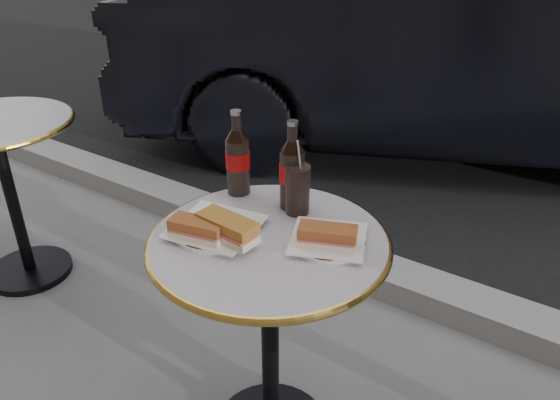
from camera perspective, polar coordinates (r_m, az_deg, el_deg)
The scene contains 13 objects.
asphalt_road at distance 6.17m, azimuth 27.12°, elevation 11.54°, with size 40.00×8.00×0.00m, color black.
curb at distance 2.43m, azimuth 11.33°, elevation -8.08°, with size 40.00×0.20×0.12m, color gray.
bistro_table at distance 1.61m, azimuth -1.03°, elevation -15.09°, with size 0.62×0.62×0.73m, color #BAB2C4, non-canonical shape.
bistro_table_second at distance 2.58m, azimuth -26.15°, elevation -0.20°, with size 0.62×0.62×0.73m, color #BAB2C4, non-canonical shape.
plate_left at distance 1.42m, azimuth -6.74°, elevation -3.03°, with size 0.22×0.22×0.01m, color white.
plate_right at distance 1.37m, azimuth 5.05°, elevation -4.28°, with size 0.19×0.19×0.01m, color white.
sandwich_left_a at distance 1.36m, azimuth -8.62°, elevation -3.14°, with size 0.14×0.06×0.05m, color brown.
sandwich_left_b at distance 1.35m, azimuth -5.51°, elevation -3.04°, with size 0.16×0.07×0.06m, color #A36A29.
sandwich_right at distance 1.33m, azimuth 4.97°, elevation -3.91°, with size 0.14×0.07×0.05m, color brown.
cola_bottle_left at distance 1.55m, azimuth -4.47°, elevation 4.96°, with size 0.07×0.07×0.25m, color black, non-canonical shape.
cola_bottle_right at distance 1.47m, azimuth 1.27°, elevation 3.66°, with size 0.07×0.07×0.25m, color black, non-canonical shape.
cola_glass at distance 1.47m, azimuth 1.85°, elevation 1.12°, with size 0.07×0.07×0.14m, color black.
parked_car at distance 3.78m, azimuth 18.23°, elevation 15.20°, with size 4.25×1.47×1.40m, color black.
Camera 1 is at (0.67, -0.95, 1.47)m, focal length 35.00 mm.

